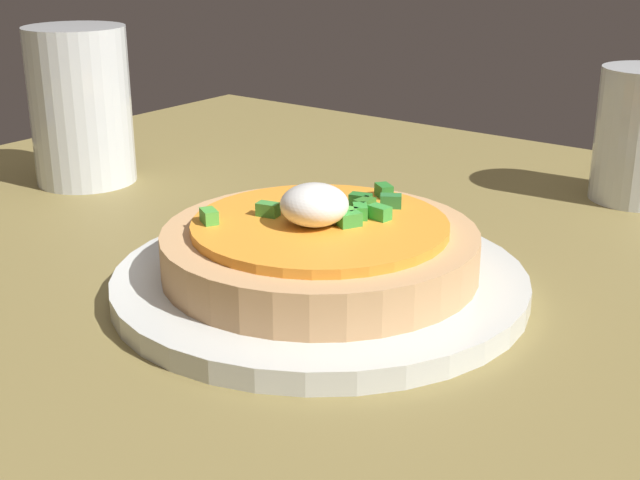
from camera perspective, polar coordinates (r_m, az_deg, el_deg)
dining_table at (r=55.61cm, az=-9.91°, el=-3.94°), size 94.18×75.86×3.06cm
plate at (r=52.00cm, az=-0.00°, el=-2.75°), size 24.54×24.54×1.32cm
pizza at (r=51.14cm, az=-0.00°, el=-0.41°), size 18.58×18.58×5.56cm
cup_near at (r=75.71cm, az=-15.28°, el=7.87°), size 8.24×8.24×12.87cm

